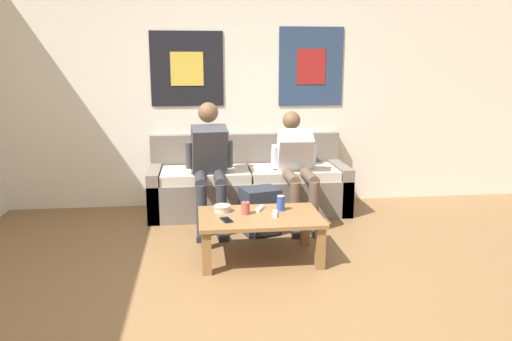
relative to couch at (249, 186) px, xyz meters
name	(u,v)px	position (x,y,z in m)	size (l,w,h in m)	color
ground_plane	(256,307)	(-0.18, -2.16, -0.28)	(18.00, 18.00, 0.00)	brown
wall_back	(228,89)	(-0.18, 0.37, 1.00)	(10.00, 0.07, 2.55)	silver
couch	(249,186)	(0.00, 0.00, 0.00)	(2.07, 0.74, 0.80)	#70665B
coffee_table	(260,223)	(-0.05, -1.33, 0.03)	(0.98, 0.64, 0.37)	olive
person_seated_adult	(210,160)	(-0.42, -0.38, 0.36)	(0.47, 0.86, 1.18)	#2D2D33
person_seated_teen	(297,162)	(0.44, -0.35, 0.32)	(0.47, 0.98, 1.07)	brown
backpack	(260,212)	(0.03, -0.71, -0.07)	(0.39, 0.38, 0.43)	#282D38
ceramic_bowl	(222,208)	(-0.34, -1.19, 0.12)	(0.14, 0.14, 0.06)	#B7B2A8
pillar_candle	(246,208)	(-0.16, -1.28, 0.14)	(0.07, 0.07, 0.11)	#B24C42
drink_can_blue	(281,203)	(0.14, -1.21, 0.15)	(0.07, 0.07, 0.12)	#28479E
game_controller_near_left	(275,214)	(0.07, -1.34, 0.10)	(0.06, 0.15, 0.03)	white
game_controller_near_right	(260,209)	(-0.03, -1.18, 0.10)	(0.09, 0.14, 0.03)	white
cell_phone	(226,220)	(-0.33, -1.43, 0.09)	(0.10, 0.15, 0.01)	black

